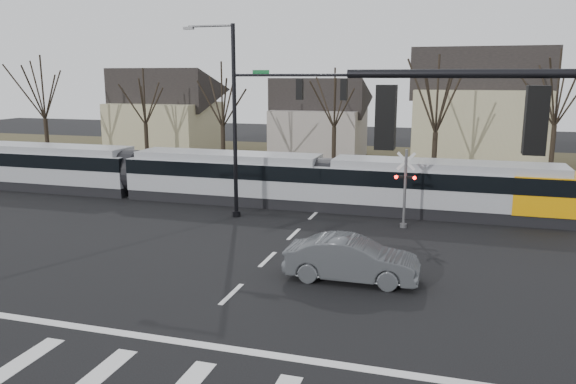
# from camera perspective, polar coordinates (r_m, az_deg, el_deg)

# --- Properties ---
(ground) EXTENTS (140.00, 140.00, 0.00)m
(ground) POSITION_cam_1_polar(r_m,az_deg,el_deg) (18.57, -8.16, -12.46)
(ground) COLOR black
(grass_verge) EXTENTS (140.00, 28.00, 0.01)m
(grass_verge) POSITION_cam_1_polar(r_m,az_deg,el_deg) (48.47, 7.80, 2.64)
(grass_verge) COLOR #38331E
(grass_verge) RESTS_ON ground
(crosswalk) EXTENTS (27.00, 2.60, 0.01)m
(crosswalk) POSITION_cam_1_polar(r_m,az_deg,el_deg) (15.43, -14.67, -18.04)
(crosswalk) COLOR silver
(crosswalk) RESTS_ON ground
(stop_line) EXTENTS (28.00, 0.35, 0.01)m
(stop_line) POSITION_cam_1_polar(r_m,az_deg,el_deg) (17.11, -10.75, -14.73)
(stop_line) COLOR silver
(stop_line) RESTS_ON ground
(lane_dashes) EXTENTS (0.18, 30.00, 0.01)m
(lane_dashes) POSITION_cam_1_polar(r_m,az_deg,el_deg) (33.03, 3.47, -1.53)
(lane_dashes) COLOR silver
(lane_dashes) RESTS_ON ground
(rail_pair) EXTENTS (90.00, 1.52, 0.06)m
(rail_pair) POSITION_cam_1_polar(r_m,az_deg,el_deg) (32.83, 3.39, -1.57)
(rail_pair) COLOR #59595E
(rail_pair) RESTS_ON ground
(tram) EXTENTS (39.47, 2.93, 2.99)m
(tram) POSITION_cam_1_polar(r_m,az_deg,el_deg) (34.57, -6.41, 1.76)
(tram) COLOR gray
(tram) RESTS_ON ground
(sedan) EXTENTS (1.89, 5.06, 1.65)m
(sedan) POSITION_cam_1_polar(r_m,az_deg,el_deg) (21.31, 6.49, -6.80)
(sedan) COLOR #45474B
(sedan) RESTS_ON ground
(signal_pole_far) EXTENTS (9.28, 0.44, 10.20)m
(signal_pole_far) POSITION_cam_1_polar(r_m,az_deg,el_deg) (29.51, -2.56, 8.08)
(signal_pole_far) COLOR black
(signal_pole_far) RESTS_ON ground
(rail_crossing_signal) EXTENTS (1.08, 0.36, 4.00)m
(rail_crossing_signal) POSITION_cam_1_polar(r_m,az_deg,el_deg) (28.77, 11.78, 0.08)
(rail_crossing_signal) COLOR #59595B
(rail_crossing_signal) RESTS_ON ground
(tree_row) EXTENTS (59.20, 7.20, 10.00)m
(tree_row) POSITION_cam_1_polar(r_m,az_deg,el_deg) (41.74, 9.44, 8.04)
(tree_row) COLOR black
(tree_row) RESTS_ON ground
(house_a) EXTENTS (9.72, 8.64, 8.60)m
(house_a) POSITION_cam_1_polar(r_m,az_deg,el_deg) (56.44, -12.43, 8.30)
(house_a) COLOR tan
(house_a) RESTS_ON ground
(house_b) EXTENTS (8.64, 7.56, 7.65)m
(house_b) POSITION_cam_1_polar(r_m,az_deg,el_deg) (52.89, 3.20, 7.80)
(house_b) COLOR gray
(house_b) RESTS_ON ground
(house_c) EXTENTS (10.80, 8.64, 10.10)m
(house_c) POSITION_cam_1_polar(r_m,az_deg,el_deg) (48.41, 18.86, 8.34)
(house_c) COLOR tan
(house_c) RESTS_ON ground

